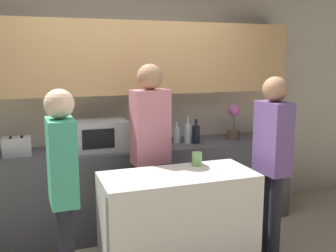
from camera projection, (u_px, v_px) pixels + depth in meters
back_wall at (124, 85)px, 4.27m from camera, size 6.40×0.40×2.70m
back_counter at (132, 188)px, 4.21m from camera, size 3.60×0.62×0.91m
kitchen_island at (178, 226)px, 3.25m from camera, size 1.25×0.57×0.91m
microwave at (100, 135)px, 3.98m from camera, size 0.52×0.39×0.30m
toaster at (17, 147)px, 3.73m from camera, size 0.26×0.16×0.18m
potted_plant at (234, 122)px, 4.47m from camera, size 0.14×0.14×0.39m
bottle_0 at (177, 135)px, 4.30m from camera, size 0.07×0.07×0.23m
bottle_1 at (188, 133)px, 4.28m from camera, size 0.07×0.07×0.29m
bottle_2 at (196, 134)px, 4.28m from camera, size 0.08×0.08×0.27m
cup_0 at (197, 159)px, 3.40m from camera, size 0.09×0.09×0.12m
person_left at (63, 180)px, 2.84m from camera, size 0.21×0.34×1.62m
person_center at (272, 153)px, 3.49m from camera, size 0.22×0.35×1.67m
person_right at (150, 141)px, 3.62m from camera, size 0.36×0.23×1.78m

